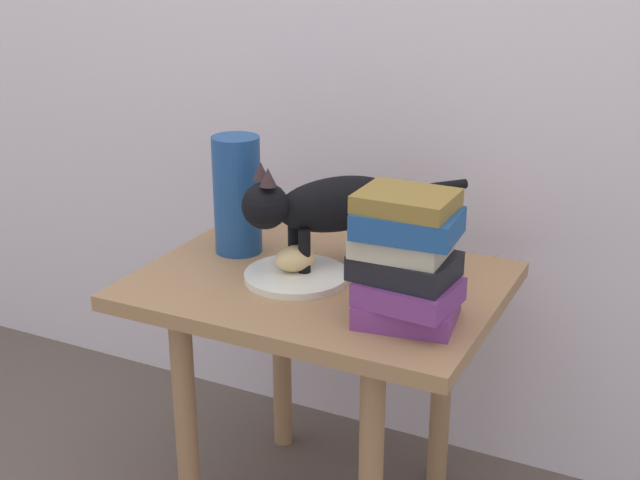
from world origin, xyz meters
TOP-DOWN VIEW (x-y plane):
  - side_table at (0.00, 0.00)m, footprint 0.69×0.52m
  - plate at (-0.04, -0.02)m, footprint 0.20×0.20m
  - bread_roll at (-0.05, -0.01)m, footprint 0.10×0.10m
  - cat at (-0.01, 0.05)m, footprint 0.35×0.37m
  - book_stack at (0.22, -0.11)m, footprint 0.19×0.17m
  - green_vase at (-0.22, 0.06)m, footprint 0.10×0.10m
  - candle_jar at (0.19, 0.10)m, footprint 0.07×0.07m

SIDE VIEW (x-z plane):
  - side_table at x=0.00m, z-range 0.19..0.73m
  - plate at x=-0.04m, z-range 0.55..0.56m
  - candle_jar at x=0.19m, z-range 0.54..0.63m
  - bread_roll at x=-0.05m, z-range 0.56..0.61m
  - book_stack at x=0.22m, z-range 0.55..0.78m
  - green_vase at x=-0.22m, z-range 0.55..0.79m
  - cat at x=-0.01m, z-range 0.57..0.79m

